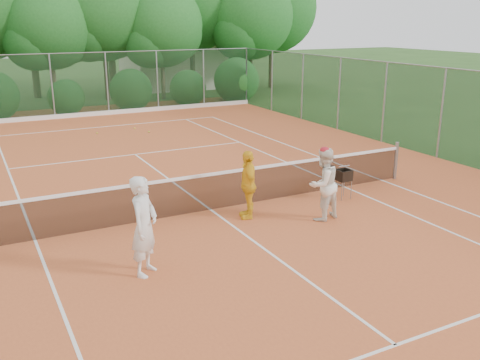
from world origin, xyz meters
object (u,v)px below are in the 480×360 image
Objects in this scene: player_center_grp at (323,184)px; ball_hopper at (344,176)px; player_yellow at (248,184)px; player_white at (144,226)px.

player_center_grp is 2.25× the size of ball_hopper.
player_yellow is at bearing -163.35° from ball_hopper.
player_yellow is at bearing 148.35° from player_center_grp.
ball_hopper is at bearing 109.67° from player_yellow.
ball_hopper is at bearing 35.67° from player_center_grp.
player_yellow is 2.09× the size of ball_hopper.
ball_hopper is (2.87, 0.08, -0.20)m from player_yellow.
player_white is 3.50m from player_yellow.
ball_hopper is (1.39, 1.00, -0.25)m from player_center_grp.
player_yellow is at bearing -17.77° from player_white.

